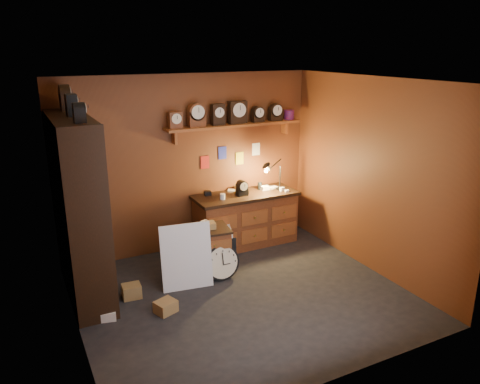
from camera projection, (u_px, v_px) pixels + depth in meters
The scene contains 11 objects.
floor at pixel (243, 296), 6.01m from camera, with size 4.00×4.00×0.00m, color black.
room_shell at pixel (242, 164), 5.61m from camera, with size 4.02×3.62×2.71m.
shelving_unit at pixel (76, 202), 5.70m from camera, with size 0.47×1.60×2.58m.
workbench at pixel (246, 216), 7.47m from camera, with size 1.66×0.66×1.36m.
low_cabinet at pixel (208, 249), 6.53m from camera, with size 0.64×0.56×0.76m.
big_round_clock at pixel (222, 262), 6.39m from camera, with size 0.50×0.17×0.50m.
white_panel at pixel (188, 286), 6.25m from camera, with size 0.67×0.03×0.90m, color silver.
mini_fridge at pixel (214, 246), 6.89m from camera, with size 0.64×0.66×0.52m.
floor_box_a at pixel (166, 307), 5.62m from camera, with size 0.24×0.20×0.15m, color olive.
floor_box_b at pixel (108, 314), 5.51m from camera, with size 0.18×0.22×0.11m, color white.
floor_box_c at pixel (132, 291), 5.95m from camera, with size 0.23×0.19×0.17m, color olive.
Camera 1 is at (-2.44, -4.75, 3.07)m, focal length 35.00 mm.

